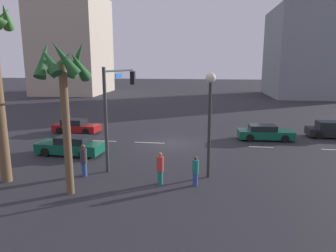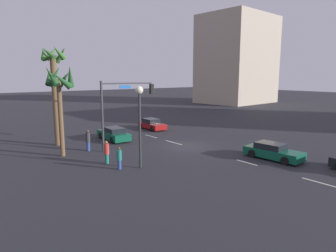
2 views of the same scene
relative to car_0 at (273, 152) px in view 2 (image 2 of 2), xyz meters
name	(u,v)px [view 2 (image 2 of 2)]	position (x,y,z in m)	size (l,w,h in m)	color
ground_plane	(187,146)	(7.56, 2.49, -0.61)	(220.00, 220.00, 0.00)	#28282D
lane_stripe_1	(319,182)	(-4.87, 2.49, -0.60)	(2.12, 0.14, 0.01)	silver
lane_stripe_2	(247,163)	(0.63, 2.49, -0.60)	(1.87, 0.14, 0.01)	silver
lane_stripe_3	(174,143)	(9.54, 2.49, -0.60)	(2.51, 0.14, 0.01)	silver
lane_stripe_4	(151,136)	(13.48, 2.49, -0.60)	(2.19, 0.14, 0.01)	silver
car_0	(273,152)	(0.00, 0.00, 0.00)	(4.66, 2.07, 1.29)	#0F5138
car_1	(152,124)	(17.19, -0.22, 0.00)	(4.35, 2.01, 1.30)	maroon
car_2	(114,134)	(14.43, 6.58, 0.02)	(4.71, 2.09, 1.34)	#0F5138
traffic_signal	(121,103)	(10.48, 7.83, 3.63)	(0.60, 5.40, 6.21)	#38383D
streetlamp	(140,111)	(4.59, 9.67, 3.56)	(0.56, 0.56, 5.92)	#2D2D33
pedestrian_0	(119,158)	(5.24, 11.03, 0.25)	(0.44, 0.44, 1.63)	#2D478C
pedestrian_1	(107,152)	(7.13, 11.06, 0.32)	(0.52, 0.52, 1.77)	#1E7266
pedestrian_2	(88,140)	(11.66, 10.59, 0.39)	(0.43, 0.43, 1.90)	#2D478C
palm_tree_0	(54,79)	(15.58, 11.95, 5.75)	(2.43, 2.59, 9.44)	brown
palm_tree_1	(59,87)	(11.35, 12.93, 5.13)	(2.41, 2.66, 7.53)	brown
building_1	(237,60)	(35.14, -38.58, 9.81)	(13.37, 17.22, 20.84)	#B2A38E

